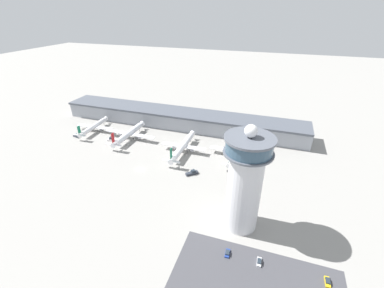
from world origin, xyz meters
TOP-DOWN VIEW (x-y plane):
  - ground_plane at (0.00, 0.00)m, footprint 1000.00×1000.00m
  - terminal_building at (0.00, 70.00)m, footprint 207.42×25.00m
  - control_tower at (67.43, -25.67)m, footprint 20.67×20.67m
  - airplane_gate_alpha at (-62.91, 37.89)m, footprint 31.62×36.63m
  - airplane_gate_bravo at (-28.25, 34.93)m, footprint 41.74×41.58m
  - airplane_gate_charlie at (18.04, 29.35)m, footprint 32.02×44.42m
  - airplane_gate_delta at (53.85, 34.99)m, footprint 35.19×39.58m
  - service_truck_catering at (32.78, 5.70)m, footprint 7.36×6.87m
  - service_truck_fuel at (-39.96, 28.31)m, footprint 7.37×3.73m
  - service_truck_baggage at (-70.17, 24.76)m, footprint 6.23×3.58m
  - car_silver_sedan at (65.29, -44.35)m, footprint 1.94×4.36m
  - car_maroon_suv at (78.26, -44.36)m, footprint 1.85×4.43m
  - car_navy_sedan at (103.43, -44.76)m, footprint 1.84×4.63m

SIDE VIEW (x-z plane):
  - ground_plane at x=0.00m, z-range 0.00..0.00m
  - car_navy_sedan at x=103.43m, z-range -0.16..1.21m
  - car_silver_sedan at x=65.29m, z-range -0.16..1.25m
  - car_maroon_suv at x=78.26m, z-range -0.17..1.35m
  - service_truck_baggage at x=-70.17m, z-range -0.41..2.25m
  - service_truck_fuel at x=-39.96m, z-range -0.43..2.37m
  - service_truck_catering at x=32.78m, z-range -0.43..2.39m
  - airplane_gate_delta at x=53.85m, z-range -1.75..10.48m
  - airplane_gate_alpha at x=-62.91m, z-range -1.75..10.55m
  - airplane_gate_bravo at x=-28.25m, z-range -2.26..11.79m
  - airplane_gate_charlie at x=18.04m, z-range -2.20..11.83m
  - terminal_building at x=0.00m, z-range 0.09..13.82m
  - control_tower at x=67.43m, z-range -0.36..51.27m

